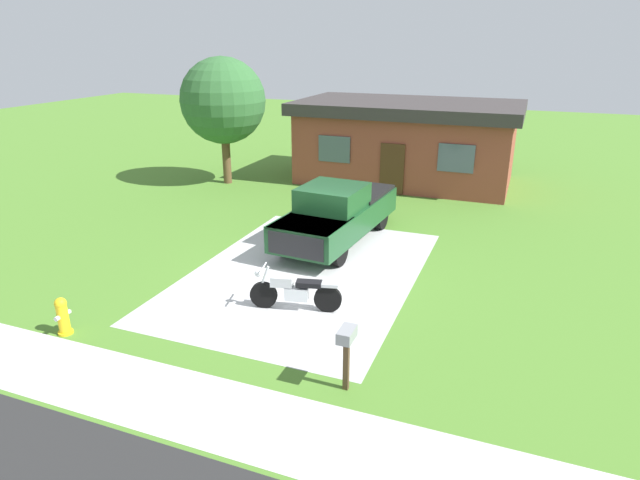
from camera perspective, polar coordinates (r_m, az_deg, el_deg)
The scene contains 9 objects.
ground_plane at distance 14.95m, azimuth -1.62°, elevation -3.51°, with size 80.00×80.00×0.00m, color #4C7C2B.
driveway_pad at distance 14.95m, azimuth -1.62°, elevation -3.50°, with size 5.93×8.64×0.01m, color #B7B7B7.
sidewalk_strip at distance 10.43m, azimuth -15.02°, elevation -16.05°, with size 36.00×1.80×0.01m, color beige.
motorcycle at distance 12.84m, azimuth -2.69°, elevation -5.45°, with size 2.18×0.86×1.09m.
pickup_truck at distance 17.02m, azimuth 1.95°, elevation 2.98°, with size 2.45×5.76×1.90m.
fire_hydrant at distance 13.10m, azimuth -25.52°, elevation -7.28°, with size 0.32×0.40×0.87m.
mailbox at distance 9.86m, azimuth 2.83°, elevation -10.79°, with size 0.26×0.48×1.26m.
shade_tree at distance 24.03m, azimuth -10.21°, elevation 14.25°, with size 3.63×3.63×5.40m.
neighbor_house at distance 24.71m, azimuth 9.15°, elevation 10.30°, with size 9.60×5.60×3.50m.
Camera 1 is at (5.34, -12.55, 6.11)m, focal length 30.30 mm.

